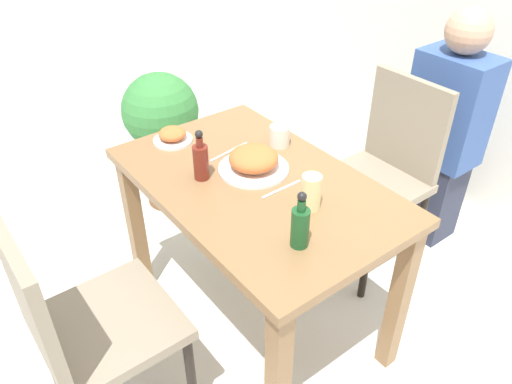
% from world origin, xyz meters
% --- Properties ---
extents(ground_plane, '(16.00, 16.00, 0.00)m').
position_xyz_m(ground_plane, '(0.00, 0.00, 0.00)').
color(ground_plane, silver).
extents(dining_table, '(1.08, 0.68, 0.74)m').
position_xyz_m(dining_table, '(0.00, 0.00, 0.62)').
color(dining_table, olive).
rests_on(dining_table, ground_plane).
extents(chair_near, '(0.42, 0.42, 0.91)m').
position_xyz_m(chair_near, '(0.04, -0.71, 0.52)').
color(chair_near, gray).
rests_on(chair_near, ground_plane).
extents(chair_far, '(0.42, 0.42, 0.91)m').
position_xyz_m(chair_far, '(0.01, 0.73, 0.52)').
color(chair_far, gray).
rests_on(chair_far, ground_plane).
extents(food_plate, '(0.26, 0.26, 0.09)m').
position_xyz_m(food_plate, '(-0.06, 0.04, 0.78)').
color(food_plate, white).
rests_on(food_plate, dining_table).
extents(side_plate, '(0.16, 0.16, 0.06)m').
position_xyz_m(side_plate, '(-0.43, -0.09, 0.76)').
color(side_plate, white).
rests_on(side_plate, dining_table).
extents(drink_cup, '(0.08, 0.08, 0.08)m').
position_xyz_m(drink_cup, '(-0.15, 0.23, 0.78)').
color(drink_cup, silver).
rests_on(drink_cup, dining_table).
extents(juice_glass, '(0.07, 0.07, 0.12)m').
position_xyz_m(juice_glass, '(0.23, 0.05, 0.80)').
color(juice_glass, beige).
rests_on(juice_glass, dining_table).
extents(sauce_bottle, '(0.06, 0.06, 0.19)m').
position_xyz_m(sauce_bottle, '(-0.13, -0.14, 0.81)').
color(sauce_bottle, maroon).
rests_on(sauce_bottle, dining_table).
extents(condiment_bottle, '(0.06, 0.06, 0.19)m').
position_xyz_m(condiment_bottle, '(0.35, -0.11, 0.81)').
color(condiment_bottle, '#194C23').
rests_on(condiment_bottle, dining_table).
extents(fork_utensil, '(0.04, 0.19, 0.00)m').
position_xyz_m(fork_utensil, '(-0.22, 0.04, 0.74)').
color(fork_utensil, silver).
rests_on(fork_utensil, dining_table).
extents(spoon_utensil, '(0.01, 0.17, 0.00)m').
position_xyz_m(spoon_utensil, '(0.10, 0.04, 0.74)').
color(spoon_utensil, silver).
rests_on(spoon_utensil, dining_table).
extents(potted_plant_left, '(0.40, 0.40, 0.77)m').
position_xyz_m(potted_plant_left, '(-1.02, 0.15, 0.48)').
color(potted_plant_left, brown).
rests_on(potted_plant_left, ground_plane).
extents(person_figure, '(0.34, 0.22, 1.17)m').
position_xyz_m(person_figure, '(0.04, 1.10, 0.58)').
color(person_figure, '#2D3347').
rests_on(person_figure, ground_plane).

